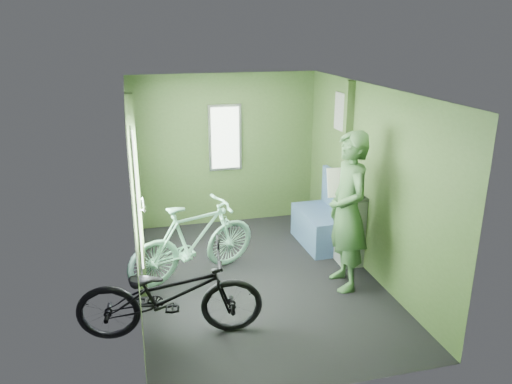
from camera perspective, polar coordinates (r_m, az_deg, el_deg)
room at (r=5.66m, az=-0.21°, el=3.01°), size 4.00×4.02×2.31m
bicycle_black at (r=5.25m, az=-9.51°, el=-15.93°), size 1.89×0.96×1.01m
bicycle_mint at (r=6.26m, az=-6.91°, el=-9.73°), size 1.81×1.21×1.08m
passenger at (r=5.78m, az=10.45°, el=-2.22°), size 0.47×0.72×1.87m
waste_box at (r=6.53m, az=10.62°, el=-4.18°), size 0.27×0.38×0.93m
bench_seat at (r=7.08m, az=7.61°, el=-3.64°), size 0.56×0.98×1.02m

